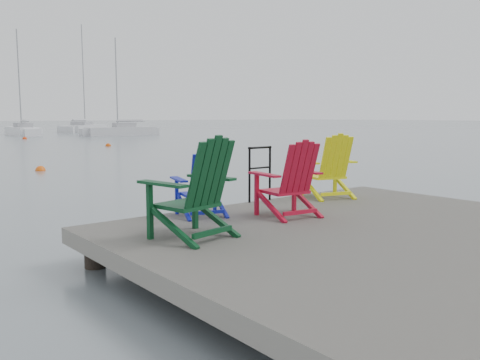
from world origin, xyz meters
TOP-DOWN VIEW (x-y plane):
  - ground at (0.00, 0.00)m, footprint 400.00×400.00m
  - dock at (0.00, 0.00)m, footprint 6.00×5.00m
  - handrail at (0.25, 2.45)m, footprint 0.48×0.04m
  - chair_green at (-1.99, 0.97)m, footprint 1.03×0.97m
  - chair_blue at (-1.21, 1.98)m, footprint 0.85×0.81m
  - chair_red at (-0.28, 1.20)m, footprint 0.91×0.85m
  - chair_yellow at (1.39, 1.97)m, footprint 1.01×0.96m
  - sailboat_near at (9.52, 48.86)m, footprint 2.46×7.69m
  - sailboat_mid at (18.67, 56.27)m, footprint 8.30×8.68m
  - sailboat_far at (17.07, 42.63)m, footprint 6.88×2.00m
  - buoy_a at (0.39, 14.24)m, footprint 0.35×0.35m
  - buoy_c at (8.34, 26.34)m, footprint 0.36×0.36m
  - buoy_d at (7.19, 40.00)m, footprint 0.37×0.37m

SIDE VIEW (x-z plane):
  - ground at x=0.00m, z-range 0.00..0.00m
  - buoy_a at x=0.39m, z-range -0.17..0.17m
  - buoy_c at x=8.34m, z-range -0.18..0.18m
  - buoy_d at x=7.19m, z-range -0.19..0.19m
  - dock at x=0.00m, z-range -0.35..1.05m
  - sailboat_mid at x=18.67m, z-range -6.16..6.87m
  - sailboat_near at x=9.52m, z-range -4.93..5.64m
  - sailboat_far at x=17.07m, z-range -4.46..5.17m
  - chair_blue at x=-1.21m, z-range 0.50..1.41m
  - chair_red at x=-0.28m, z-range 0.50..1.55m
  - chair_yellow at x=1.39m, z-range 0.50..1.58m
  - handrail at x=0.25m, z-range 0.59..1.49m
  - chair_green at x=-1.99m, z-range 0.50..1.65m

